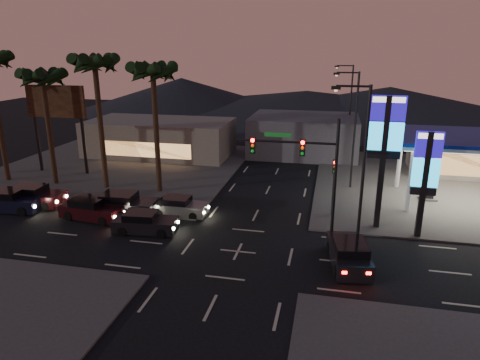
% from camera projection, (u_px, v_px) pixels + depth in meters
% --- Properties ---
extents(ground, '(140.00, 140.00, 0.00)m').
position_uv_depth(ground, '(238.00, 251.00, 25.99)').
color(ground, black).
rests_on(ground, ground).
extents(corner_lot_ne, '(24.00, 24.00, 0.12)m').
position_uv_depth(corner_lot_ne, '(454.00, 188.00, 37.63)').
color(corner_lot_ne, '#47443F').
rests_on(corner_lot_ne, ground).
extents(corner_lot_nw, '(24.00, 24.00, 0.12)m').
position_uv_depth(corner_lot_nw, '(121.00, 167.00, 44.16)').
color(corner_lot_nw, '#47443F').
rests_on(corner_lot_nw, ground).
extents(gas_station, '(12.20, 8.20, 5.47)m').
position_uv_depth(gas_station, '(478.00, 141.00, 32.41)').
color(gas_station, silver).
rests_on(gas_station, ground).
extents(convenience_store, '(10.00, 6.00, 4.00)m').
position_uv_depth(convenience_store, '(467.00, 154.00, 41.31)').
color(convenience_store, '#726B5B').
rests_on(convenience_store, ground).
extents(pylon_sign_tall, '(2.20, 0.35, 9.00)m').
position_uv_depth(pylon_sign_tall, '(385.00, 136.00, 27.49)').
color(pylon_sign_tall, black).
rests_on(pylon_sign_tall, ground).
extents(pylon_sign_short, '(1.60, 0.35, 7.00)m').
position_uv_depth(pylon_sign_short, '(426.00, 169.00, 26.56)').
color(pylon_sign_short, black).
rests_on(pylon_sign_short, ground).
extents(traffic_signal_mast, '(6.10, 0.39, 8.00)m').
position_uv_depth(traffic_signal_mast, '(306.00, 164.00, 25.53)').
color(traffic_signal_mast, black).
rests_on(traffic_signal_mast, ground).
extents(pedestal_signal, '(0.32, 0.39, 4.30)m').
position_uv_depth(pedestal_signal, '(334.00, 178.00, 30.51)').
color(pedestal_signal, black).
rests_on(pedestal_signal, ground).
extents(streetlight_near, '(2.14, 0.25, 10.00)m').
position_uv_depth(streetlight_near, '(360.00, 163.00, 23.84)').
color(streetlight_near, black).
rests_on(streetlight_near, ground).
extents(streetlight_mid, '(2.14, 0.25, 10.00)m').
position_uv_depth(streetlight_mid, '(353.00, 124.00, 35.96)').
color(streetlight_mid, black).
rests_on(streetlight_mid, ground).
extents(streetlight_far, '(2.14, 0.25, 10.00)m').
position_uv_depth(streetlight_far, '(349.00, 103.00, 49.02)').
color(streetlight_far, black).
rests_on(streetlight_far, ground).
extents(palm_a, '(4.41, 4.41, 10.86)m').
position_uv_depth(palm_a, '(153.00, 80.00, 33.88)').
color(palm_a, black).
rests_on(palm_a, ground).
extents(palm_b, '(4.41, 4.41, 11.46)m').
position_uv_depth(palm_b, '(95.00, 72.00, 34.74)').
color(palm_b, black).
rests_on(palm_b, ground).
extents(palm_c, '(4.41, 4.41, 10.26)m').
position_uv_depth(palm_c, '(43.00, 84.00, 36.09)').
color(palm_c, black).
rests_on(palm_c, ground).
extents(billboard, '(6.00, 0.30, 8.50)m').
position_uv_depth(billboard, '(57.00, 109.00, 40.41)').
color(billboard, black).
rests_on(billboard, ground).
extents(building_far_west, '(16.00, 8.00, 4.00)m').
position_uv_depth(building_far_west, '(160.00, 138.00, 48.77)').
color(building_far_west, '#726B5B').
rests_on(building_far_west, ground).
extents(building_far_mid, '(12.00, 9.00, 4.40)m').
position_uv_depth(building_far_mid, '(304.00, 135.00, 49.18)').
color(building_far_mid, '#4C4C51').
rests_on(building_far_mid, ground).
extents(hill_left, '(40.00, 40.00, 6.00)m').
position_uv_depth(hill_left, '(182.00, 93.00, 86.16)').
color(hill_left, black).
rests_on(hill_left, ground).
extents(hill_right, '(50.00, 50.00, 5.00)m').
position_uv_depth(hill_right, '(389.00, 101.00, 78.15)').
color(hill_right, black).
rests_on(hill_right, ground).
extents(hill_center, '(60.00, 60.00, 4.00)m').
position_uv_depth(hill_center, '(307.00, 101.00, 81.36)').
color(hill_center, black).
rests_on(hill_center, ground).
extents(car_lane_a_front, '(4.40, 2.14, 1.39)m').
position_uv_depth(car_lane_a_front, '(144.00, 223.00, 28.59)').
color(car_lane_a_front, black).
rests_on(car_lane_a_front, ground).
extents(car_lane_a_mid, '(4.83, 2.42, 1.52)m').
position_uv_depth(car_lane_a_mid, '(92.00, 209.00, 30.85)').
color(car_lane_a_mid, black).
rests_on(car_lane_a_mid, ground).
extents(car_lane_a_rear, '(5.03, 2.37, 1.60)m').
position_uv_depth(car_lane_a_rear, '(10.00, 201.00, 32.38)').
color(car_lane_a_rear, black).
rests_on(car_lane_a_rear, ground).
extents(car_lane_b_front, '(4.22, 1.84, 1.36)m').
position_uv_depth(car_lane_b_front, '(179.00, 207.00, 31.53)').
color(car_lane_b_front, '#5E5E60').
rests_on(car_lane_b_front, ground).
extents(car_lane_b_mid, '(5.08, 2.36, 1.62)m').
position_uv_depth(car_lane_b_mid, '(123.00, 204.00, 31.62)').
color(car_lane_b_mid, black).
rests_on(car_lane_b_mid, ground).
extents(car_lane_b_rear, '(4.99, 2.27, 1.60)m').
position_uv_depth(car_lane_b_rear, '(33.00, 196.00, 33.39)').
color(car_lane_b_rear, '#340E13').
rests_on(car_lane_b_rear, ground).
extents(suv_station, '(2.58, 4.79, 1.52)m').
position_uv_depth(suv_station, '(349.00, 254.00, 24.20)').
color(suv_station, black).
rests_on(suv_station, ground).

